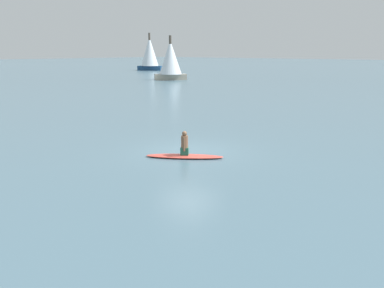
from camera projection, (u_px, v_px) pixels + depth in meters
The scene contains 5 objects.
ground_plane at pixel (188, 151), 17.87m from camera, with size 400.00×400.00×0.00m, color slate.
surfboard at pixel (185, 156), 16.78m from camera, with size 3.23×0.69×0.13m, color #D84C3F.
person_paddler at pixel (185, 144), 16.66m from camera, with size 0.41×0.42×1.00m.
sailboat_distant at pixel (150, 53), 90.44m from camera, with size 5.18×5.70×8.20m.
sailboat_near_right at pixel (170, 59), 60.83m from camera, with size 4.73×4.73×6.56m.
Camera 1 is at (-13.06, -11.39, 4.34)m, focal length 37.81 mm.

